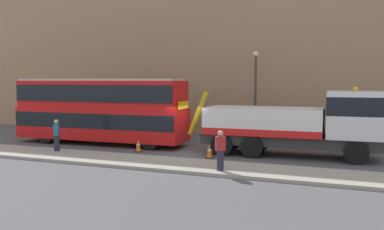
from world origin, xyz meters
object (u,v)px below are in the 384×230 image
pedestrian_bystander (220,151)px  street_lamp (255,88)px  double_decker_bus (101,108)px  pedestrian_onlooker (57,136)px  traffic_cone_midway (209,151)px  recovery_tow_truck (298,123)px  traffic_cone_near_bus (138,146)px

pedestrian_bystander → street_lamp: street_lamp is taller
double_decker_bus → pedestrian_onlooker: (-0.25, -3.84, -1.25)m
traffic_cone_midway → recovery_tow_truck: bearing=25.8°
traffic_cone_midway → pedestrian_bystander: bearing=-63.4°
recovery_tow_truck → double_decker_bus: size_ratio=0.92×
traffic_cone_near_bus → traffic_cone_midway: size_ratio=1.00×
double_decker_bus → traffic_cone_midway: size_ratio=15.42×
recovery_tow_truck → traffic_cone_near_bus: (-8.45, -1.72, -1.42)m
recovery_tow_truck → pedestrian_onlooker: (-12.28, -3.86, -0.77)m
pedestrian_onlooker → street_lamp: street_lamp is taller
double_decker_bus → pedestrian_bystander: bearing=-30.8°
recovery_tow_truck → pedestrian_onlooker: 12.90m
street_lamp → recovery_tow_truck: bearing=-55.1°
recovery_tow_truck → traffic_cone_near_bus: 8.74m
pedestrian_onlooker → traffic_cone_near_bus: bearing=-1.3°
double_decker_bus → traffic_cone_near_bus: size_ratio=15.42×
traffic_cone_near_bus → traffic_cone_midway: 4.30m
double_decker_bus → pedestrian_onlooker: size_ratio=6.49×
double_decker_bus → traffic_cone_midway: 8.34m
street_lamp → pedestrian_onlooker: bearing=-135.3°
double_decker_bus → traffic_cone_near_bus: double_decker_bus is taller
traffic_cone_near_bus → traffic_cone_midway: (4.29, -0.29, 0.00)m
recovery_tow_truck → double_decker_bus: (-12.03, -0.01, 0.47)m
double_decker_bus → traffic_cone_near_bus: 4.39m
pedestrian_bystander → traffic_cone_midway: size_ratio=2.38×
pedestrian_onlooker → traffic_cone_midway: bearing=-17.7°
traffic_cone_midway → street_lamp: 7.63m
pedestrian_onlooker → pedestrian_bystander: same height
traffic_cone_near_bus → double_decker_bus: bearing=154.5°
recovery_tow_truck → double_decker_bus: 12.04m
pedestrian_onlooker → street_lamp: bearing=14.2°
recovery_tow_truck → pedestrian_bystander: recovery_tow_truck is taller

